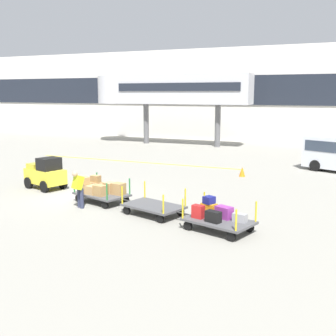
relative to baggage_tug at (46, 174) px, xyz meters
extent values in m
plane|color=gray|center=(2.68, -0.74, -0.75)|extent=(120.00, 120.00, 0.00)
cube|color=yellow|center=(0.17, 9.04, -0.75)|extent=(15.32, 0.20, 0.01)
cube|color=silver|center=(2.68, 25.26, 3.77)|extent=(62.00, 2.40, 9.04)
cube|color=#1E232D|center=(2.68, 24.01, 4.22)|extent=(58.90, 0.12, 2.80)
cube|color=#B7B7BC|center=(-0.51, 19.26, 4.27)|extent=(12.72, 2.20, 2.60)
cylinder|color=#B7B7BC|center=(-7.47, 19.26, 4.27)|extent=(3.00, 3.00, 2.60)
cube|color=#1E232D|center=(-0.51, 18.12, 4.47)|extent=(11.45, 0.08, 0.70)
cylinder|color=#59595B|center=(-4.01, 19.26, 1.11)|extent=(0.50, 0.50, 3.72)
cylinder|color=#59595B|center=(2.99, 19.26, 1.11)|extent=(0.50, 0.50, 3.72)
cube|color=gold|center=(-0.03, 0.01, -0.12)|extent=(2.33, 1.65, 0.70)
cube|color=black|center=(0.32, -0.09, 0.53)|extent=(1.05, 1.18, 0.60)
cube|color=gold|center=(-0.59, 0.17, 0.35)|extent=(0.94, 1.10, 0.24)
cylinder|color=black|center=(-0.54, 0.70, -0.47)|extent=(0.59, 0.33, 0.56)
cylinder|color=black|center=(-0.84, -0.30, -0.47)|extent=(0.59, 0.33, 0.56)
cylinder|color=black|center=(0.77, 0.32, -0.47)|extent=(0.59, 0.33, 0.56)
cylinder|color=black|center=(0.47, -0.69, -0.47)|extent=(0.59, 0.33, 0.56)
cube|color=#4C4C4F|center=(3.99, -1.18, -0.39)|extent=(2.60, 2.00, 0.08)
cylinder|color=#237033|center=(3.16, -0.27, 0.00)|extent=(0.06, 0.06, 0.70)
cylinder|color=#237033|center=(2.80, -1.50, 0.00)|extent=(0.06, 0.06, 0.70)
cylinder|color=#237033|center=(5.19, -0.87, 0.00)|extent=(0.06, 0.06, 0.70)
cylinder|color=#237033|center=(4.83, -2.10, 0.00)|extent=(0.06, 0.06, 0.70)
cylinder|color=black|center=(3.34, -0.37, -0.59)|extent=(0.34, 0.19, 0.32)
cylinder|color=black|center=(3.00, -1.51, -0.59)|extent=(0.34, 0.19, 0.32)
cylinder|color=black|center=(4.99, -0.86, -0.59)|extent=(0.34, 0.19, 0.32)
cylinder|color=black|center=(4.65, -2.00, -0.59)|extent=(0.34, 0.19, 0.32)
cylinder|color=#333333|center=(2.56, -0.76, -0.41)|extent=(0.69, 0.25, 0.05)
cube|color=tan|center=(3.37, -0.68, -0.18)|extent=(0.57, 0.56, 0.34)
cube|color=#A87F4C|center=(3.20, -1.31, -0.14)|extent=(0.63, 0.55, 0.42)
cube|color=tan|center=(3.88, -0.82, -0.19)|extent=(0.54, 0.48, 0.32)
cube|color=tan|center=(3.68, -1.44, -0.17)|extent=(0.53, 0.56, 0.37)
cube|color=tan|center=(4.28, -0.99, -0.12)|extent=(0.58, 0.57, 0.47)
cube|color=#A87F4C|center=(4.15, -1.57, -0.13)|extent=(0.61, 0.49, 0.45)
cube|color=#A87F4C|center=(4.76, -1.06, -0.11)|extent=(0.58, 0.51, 0.49)
cube|color=olive|center=(3.37, -0.68, 0.14)|extent=(0.43, 0.31, 0.31)
cube|color=#A87F4C|center=(3.20, -1.31, 0.20)|extent=(0.57, 0.53, 0.27)
cube|color=#4C4C4F|center=(6.87, -2.04, -0.39)|extent=(2.60, 2.00, 0.08)
cylinder|color=gold|center=(6.04, -1.12, 0.00)|extent=(0.06, 0.06, 0.70)
cylinder|color=gold|center=(5.67, -2.35, 0.00)|extent=(0.06, 0.06, 0.70)
cylinder|color=gold|center=(8.07, -1.72, 0.00)|extent=(0.06, 0.06, 0.70)
cylinder|color=gold|center=(7.70, -2.95, 0.00)|extent=(0.06, 0.06, 0.70)
cylinder|color=black|center=(6.21, -1.22, -0.59)|extent=(0.34, 0.19, 0.32)
cylinder|color=black|center=(5.87, -2.36, -0.59)|extent=(0.34, 0.19, 0.32)
cylinder|color=black|center=(7.87, -1.71, -0.59)|extent=(0.34, 0.19, 0.32)
cylinder|color=black|center=(7.53, -2.85, -0.59)|extent=(0.34, 0.19, 0.32)
cylinder|color=#333333|center=(5.43, -1.61, -0.41)|extent=(0.69, 0.25, 0.05)
cube|color=#4C4C4F|center=(9.75, -2.89, -0.39)|extent=(2.60, 2.00, 0.08)
cylinder|color=gold|center=(8.92, -1.97, 0.00)|extent=(0.06, 0.06, 0.70)
cylinder|color=gold|center=(8.55, -3.21, 0.00)|extent=(0.06, 0.06, 0.70)
cylinder|color=gold|center=(10.94, -2.57, 0.00)|extent=(0.06, 0.06, 0.70)
cylinder|color=gold|center=(10.58, -3.81, 0.00)|extent=(0.06, 0.06, 0.70)
cylinder|color=black|center=(9.09, -2.07, -0.59)|extent=(0.34, 0.19, 0.32)
cylinder|color=black|center=(8.75, -3.21, -0.59)|extent=(0.34, 0.19, 0.32)
cylinder|color=black|center=(10.74, -2.56, -0.59)|extent=(0.34, 0.19, 0.32)
cylinder|color=black|center=(10.40, -3.70, -0.59)|extent=(0.34, 0.19, 0.32)
cylinder|color=#333333|center=(8.31, -2.46, -0.41)|extent=(0.69, 0.25, 0.05)
cube|color=orange|center=(9.22, -2.36, -0.16)|extent=(0.61, 0.48, 0.39)
cube|color=red|center=(9.03, -2.96, -0.12)|extent=(0.46, 0.35, 0.46)
cube|color=#8C338C|center=(9.86, -2.64, -0.14)|extent=(0.66, 0.54, 0.42)
cube|color=black|center=(9.65, -3.21, -0.16)|extent=(0.58, 0.44, 0.38)
cube|color=#99999E|center=(10.46, -2.82, -0.21)|extent=(0.52, 0.35, 0.29)
cube|color=navy|center=(9.22, -2.36, 0.17)|extent=(0.46, 0.46, 0.26)
cylinder|color=#2D334C|center=(3.58, -2.25, -0.34)|extent=(0.16, 0.16, 0.82)
cylinder|color=#2D334C|center=(3.76, -2.33, -0.34)|extent=(0.16, 0.16, 0.82)
cube|color=#D1E51E|center=(3.63, -2.38, 0.33)|extent=(0.54, 0.55, 0.61)
sphere|color=tan|center=(3.58, -2.49, 0.70)|extent=(0.22, 0.22, 0.22)
cylinder|color=black|center=(11.89, 10.36, -0.41)|extent=(0.72, 0.49, 0.68)
cone|color=#EA590F|center=(-3.52, 2.75, -0.48)|extent=(0.36, 0.36, 0.55)
cone|color=orange|center=(8.20, 6.91, -0.48)|extent=(0.36, 0.36, 0.55)
camera|label=1|loc=(13.63, -16.19, 3.90)|focal=44.73mm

